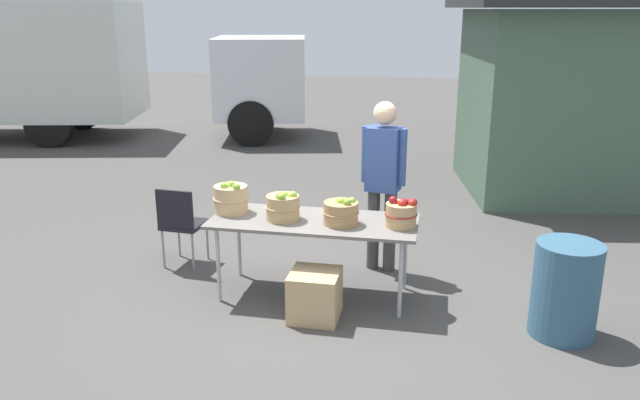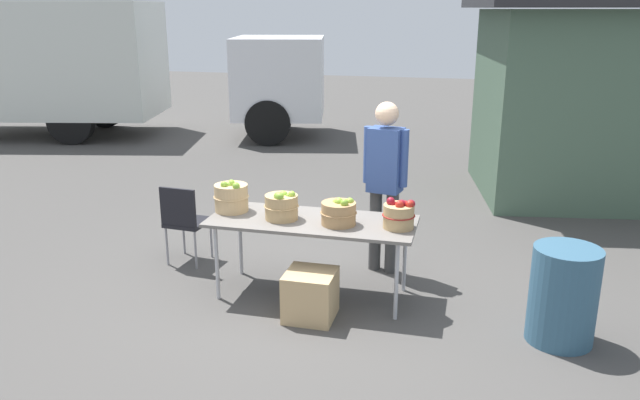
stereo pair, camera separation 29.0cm
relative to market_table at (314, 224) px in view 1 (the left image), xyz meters
name	(u,v)px [view 1 (the left image)]	position (x,y,z in m)	size (l,w,h in m)	color
ground_plane	(314,294)	(0.00, 0.00, -0.71)	(40.00, 40.00, 0.00)	#474442
market_table	(314,224)	(0.00, 0.00, 0.00)	(1.90, 0.76, 0.75)	slate
apple_basket_green_0	(231,198)	(-0.81, 0.07, 0.18)	(0.34, 0.34, 0.31)	tan
apple_basket_green_1	(283,206)	(-0.27, -0.05, 0.17)	(0.32, 0.32, 0.28)	tan
apple_basket_green_2	(341,212)	(0.27, -0.06, 0.16)	(0.33, 0.33, 0.26)	#A87F51
apple_basket_red_0	(401,213)	(0.80, -0.03, 0.17)	(0.29, 0.29, 0.27)	tan
vendor_adult	(383,173)	(0.56, 0.74, 0.32)	(0.45, 0.29, 1.75)	#3F3F3F
box_truck	(85,66)	(-6.17, 6.57, 0.78)	(7.98, 3.78, 2.75)	silver
food_kiosk	(578,97)	(2.99, 4.28, 0.68)	(3.92, 3.43, 2.74)	#47604C
folding_chair	(181,220)	(-1.49, 0.41, -0.20)	(0.43, 0.43, 0.86)	black
trash_barrel	(565,290)	(2.17, -0.34, -0.30)	(0.53, 0.53, 0.80)	#335972
produce_crate	(315,295)	(0.10, -0.45, -0.49)	(0.43, 0.43, 0.43)	tan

